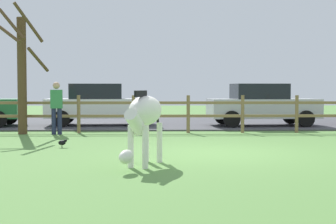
# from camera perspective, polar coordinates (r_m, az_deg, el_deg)

# --- Properties ---
(ground_plane) EXTENTS (60.00, 60.00, 0.00)m
(ground_plane) POSITION_cam_1_polar(r_m,az_deg,el_deg) (11.44, 5.82, -4.60)
(ground_plane) COLOR #5B8C42
(parking_asphalt) EXTENTS (28.00, 7.40, 0.05)m
(parking_asphalt) POSITION_cam_1_polar(r_m,az_deg,el_deg) (20.65, 2.67, -1.23)
(parking_asphalt) COLOR #47474C
(parking_asphalt) RESTS_ON ground_plane
(paddock_fence) EXTENTS (21.32, 0.11, 1.22)m
(paddock_fence) POSITION_cam_1_polar(r_m,az_deg,el_deg) (16.30, 2.30, 0.06)
(paddock_fence) COLOR olive
(paddock_fence) RESTS_ON ground_plane
(bare_tree) EXTENTS (1.61, 1.28, 4.04)m
(bare_tree) POSITION_cam_1_polar(r_m,az_deg,el_deg) (16.44, -16.19, 4.61)
(bare_tree) COLOR #513A23
(bare_tree) RESTS_ON ground_plane
(zebra) EXTENTS (0.91, 1.86, 1.41)m
(zebra) POSITION_cam_1_polar(r_m,az_deg,el_deg) (9.42, -2.73, -0.50)
(zebra) COLOR white
(zebra) RESTS_ON ground_plane
(crow_on_grass) EXTENTS (0.21, 0.10, 0.20)m
(crow_on_grass) POSITION_cam_1_polar(r_m,az_deg,el_deg) (12.57, -11.85, -3.40)
(crow_on_grass) COLOR black
(crow_on_grass) RESTS_ON ground_plane
(parked_car_silver) EXTENTS (4.10, 2.09, 1.56)m
(parked_car_silver) POSITION_cam_1_polar(r_m,az_deg,el_deg) (19.06, 10.56, 0.86)
(parked_car_silver) COLOR #B7BABF
(parked_car_silver) RESTS_ON parking_asphalt
(parked_car_white) EXTENTS (4.11, 2.10, 1.56)m
(parked_car_white) POSITION_cam_1_polar(r_m,az_deg,el_deg) (19.13, -7.77, 0.89)
(parked_car_white) COLOR white
(parked_car_white) RESTS_ON parking_asphalt
(visitor_left_of_tree) EXTENTS (0.38, 0.26, 1.64)m
(visitor_left_of_tree) POSITION_cam_1_polar(r_m,az_deg,el_deg) (16.09, -12.49, 0.72)
(visitor_left_of_tree) COLOR #232847
(visitor_left_of_tree) RESTS_ON ground_plane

